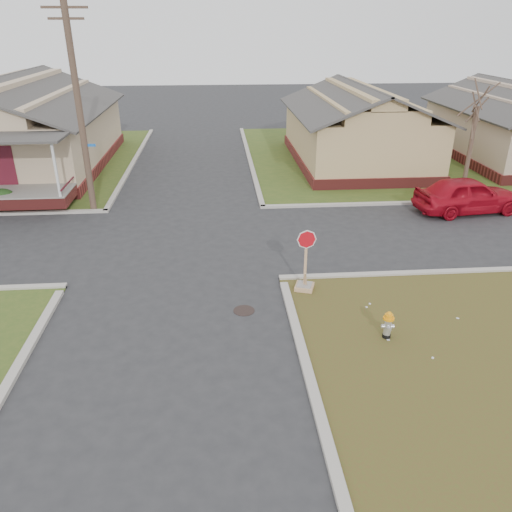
{
  "coord_description": "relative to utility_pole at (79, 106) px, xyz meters",
  "views": [
    {
      "loc": [
        1.54,
        -13.35,
        7.85
      ],
      "look_at": [
        2.68,
        1.0,
        1.1
      ],
      "focal_mm": 35.0,
      "sensor_mm": 36.0,
      "label": 1
    }
  ],
  "objects": [
    {
      "name": "red_sedan",
      "position": [
        16.98,
        -1.57,
        -3.85
      ],
      "size": [
        4.97,
        2.46,
        1.63
      ],
      "primitive_type": "imported",
      "rotation": [
        0.0,
        0.0,
        1.69
      ],
      "color": "#AE0C1C",
      "rests_on": "ground"
    },
    {
      "name": "curbs",
      "position": [
        4.2,
        -3.9,
        -4.66
      ],
      "size": [
        80.0,
        40.0,
        0.12
      ],
      "primitive_type": null,
      "color": "#AEA79D",
      "rests_on": "ground"
    },
    {
      "name": "ground",
      "position": [
        4.2,
        -8.9,
        -4.66
      ],
      "size": [
        120.0,
        120.0,
        0.0
      ],
      "primitive_type": "plane",
      "color": "#29292B",
      "rests_on": "ground"
    },
    {
      "name": "hedge_right",
      "position": [
        -4.08,
        0.3,
        -4.1
      ],
      "size": [
        1.34,
        1.09,
        1.02
      ],
      "primitive_type": "ellipsoid",
      "color": "#1A3B15",
      "rests_on": "verge_far_left"
    },
    {
      "name": "manhole",
      "position": [
        6.4,
        -9.4,
        -4.66
      ],
      "size": [
        0.64,
        0.64,
        0.01
      ],
      "primitive_type": "cylinder",
      "color": "black",
      "rests_on": "ground"
    },
    {
      "name": "fire_hydrant",
      "position": [
        10.2,
        -11.17,
        -4.17
      ],
      "size": [
        0.3,
        0.3,
        0.81
      ],
      "rotation": [
        0.0,
        0.0,
        -0.1
      ],
      "color": "black",
      "rests_on": "ground"
    },
    {
      "name": "utility_pole",
      "position": [
        0.0,
        0.0,
        0.0
      ],
      "size": [
        1.8,
        0.28,
        9.0
      ],
      "color": "#49352A",
      "rests_on": "ground"
    },
    {
      "name": "side_house_yellow",
      "position": [
        14.2,
        7.6,
        -2.47
      ],
      "size": [
        7.6,
        11.6,
        4.7
      ],
      "color": "maroon",
      "rests_on": "ground"
    },
    {
      "name": "stop_sign",
      "position": [
        8.42,
        -8.28,
        -4.17
      ],
      "size": [
        0.58,
        0.57,
        2.06
      ],
      "rotation": [
        0.0,
        0.0,
        -0.33
      ],
      "color": "tan",
      "rests_on": "ground"
    },
    {
      "name": "corner_house",
      "position": [
        -5.8,
        7.78,
        -2.38
      ],
      "size": [
        10.1,
        15.5,
        5.3
      ],
      "color": "maroon",
      "rests_on": "ground"
    },
    {
      "name": "tree_mid_right",
      "position": [
        18.2,
        1.3,
        -2.51
      ],
      "size": [
        0.22,
        0.22,
        4.2
      ],
      "primitive_type": "cylinder",
      "color": "#49352A",
      "rests_on": "verge_far_right"
    }
  ]
}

